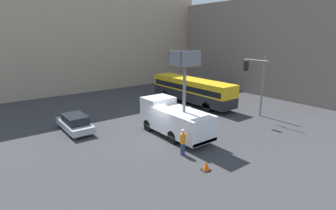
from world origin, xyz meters
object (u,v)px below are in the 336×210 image
at_px(utility_truck, 174,117).
at_px(road_worker_directing, 190,116).
at_px(parked_car_curbside, 75,123).
at_px(traffic_light_pole, 257,78).
at_px(traffic_cone_near_truck, 206,166).
at_px(city_bus, 192,89).
at_px(road_worker_near_truck, 183,142).

bearing_deg(utility_truck, road_worker_directing, 23.87).
bearing_deg(utility_truck, parked_car_curbside, 135.59).
xyz_separation_m(traffic_light_pole, traffic_cone_near_truck, (-11.61, -4.70, -3.77)).
xyz_separation_m(utility_truck, city_bus, (8.35, 7.06, 0.21)).
xyz_separation_m(road_worker_near_truck, traffic_cone_near_truck, (-0.27, -2.55, -0.66)).
xyz_separation_m(city_bus, parked_car_curbside, (-14.51, -1.03, -1.04)).
bearing_deg(traffic_light_pole, road_worker_directing, 161.34).
xyz_separation_m(utility_truck, road_worker_near_truck, (-1.76, -3.15, -0.64)).
relative_size(city_bus, traffic_light_pole, 1.98).
height_order(road_worker_near_truck, traffic_cone_near_truck, road_worker_near_truck).
distance_m(road_worker_near_truck, parked_car_curbside, 10.18).
distance_m(utility_truck, traffic_cone_near_truck, 6.19).
relative_size(traffic_light_pole, road_worker_directing, 3.47).
xyz_separation_m(utility_truck, parked_car_curbside, (-6.16, 6.03, -0.83)).
bearing_deg(parked_car_curbside, traffic_light_pole, -24.10).
relative_size(road_worker_near_truck, traffic_cone_near_truck, 3.05).
distance_m(utility_truck, traffic_light_pole, 9.94).
distance_m(traffic_cone_near_truck, parked_car_curbside, 12.44).
bearing_deg(city_bus, road_worker_directing, 129.86).
distance_m(city_bus, traffic_light_pole, 8.47).
relative_size(road_worker_near_truck, parked_car_curbside, 0.40).
bearing_deg(traffic_cone_near_truck, traffic_light_pole, 22.03).
distance_m(traffic_light_pole, road_worker_near_truck, 11.95).
relative_size(utility_truck, traffic_cone_near_truck, 11.29).
xyz_separation_m(utility_truck, road_worker_directing, (2.86, 1.26, -0.72)).
xyz_separation_m(road_worker_near_truck, road_worker_directing, (4.62, 4.41, -0.08)).
distance_m(traffic_light_pole, road_worker_directing, 7.78).
bearing_deg(parked_car_curbside, road_worker_directing, -27.87).
relative_size(utility_truck, road_worker_near_truck, 3.71).
distance_m(road_worker_directing, traffic_cone_near_truck, 8.53).
relative_size(city_bus, road_worker_directing, 6.88).
distance_m(road_worker_near_truck, traffic_cone_near_truck, 2.65).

